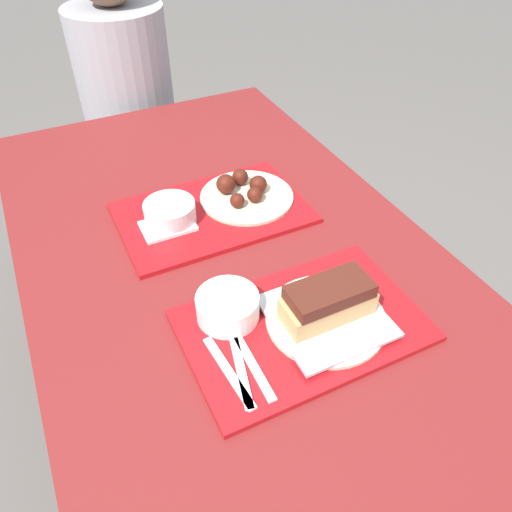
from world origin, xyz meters
The scene contains 14 objects.
ground_plane centered at (0.00, 0.00, 0.00)m, with size 12.00×12.00×0.00m, color #605B56.
picnic_table centered at (0.00, 0.00, 0.64)m, with size 0.89×1.66×0.73m.
picnic_bench_far centered at (0.00, 1.05, 0.40)m, with size 0.84×0.28×0.47m.
tray_near centered at (0.04, -0.22, 0.74)m, with size 0.45×0.29×0.01m.
tray_far centered at (0.02, 0.19, 0.74)m, with size 0.45×0.29×0.01m.
bowl_coleslaw_near centered at (-0.08, -0.14, 0.77)m, with size 0.12×0.12×0.05m.
brisket_sandwich_plate centered at (0.08, -0.23, 0.78)m, with size 0.23×0.23×0.09m.
plastic_fork_near centered at (-0.11, -0.26, 0.75)m, with size 0.06×0.17×0.00m.
plastic_knife_near centered at (-0.09, -0.26, 0.75)m, with size 0.02×0.17×0.00m.
plastic_spoon_near centered at (-0.14, -0.26, 0.75)m, with size 0.03×0.17×0.00m.
bowl_coleslaw_far centered at (-0.09, 0.20, 0.77)m, with size 0.12×0.12×0.05m.
wings_plate_far centered at (0.11, 0.21, 0.76)m, with size 0.23×0.23×0.06m.
napkin_far centered at (-0.10, 0.18, 0.75)m, with size 0.12×0.09×0.01m.
person_seated_across centered at (0.03, 1.05, 0.78)m, with size 0.34×0.34×0.73m.
Camera 1 is at (-0.32, -0.74, 1.47)m, focal length 35.00 mm.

